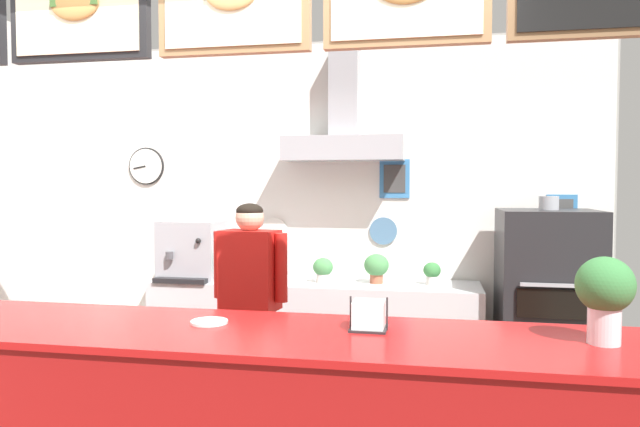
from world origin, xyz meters
The scene contains 12 objects.
back_wall_assembly centered at (0.01, 2.03, 1.56)m, with size 4.63×2.61×2.90m.
back_prep_counter centered at (-0.06, 1.81, 0.43)m, with size 2.66×0.60×0.88m.
pizza_oven centered at (1.72, 1.67, 0.75)m, with size 0.69×0.72×1.59m.
shop_worker centered at (-0.27, 0.76, 0.84)m, with size 0.52×0.27×1.55m.
espresso_machine centered at (-1.10, 1.78, 1.12)m, with size 0.49×0.51×0.49m.
potted_oregano centered at (0.02, 1.77, 0.99)m, with size 0.16×0.16×0.20m.
potted_rosemary centered at (0.89, 1.83, 0.98)m, with size 0.14×0.14×0.18m.
potted_sage centered at (-0.74, 1.82, 1.00)m, with size 0.20×0.20×0.22m.
potted_basil centered at (0.45, 1.82, 1.02)m, with size 0.20×0.20×0.24m.
basil_vase centered at (1.54, -0.48, 1.25)m, with size 0.21×0.21×0.33m.
condiment_plate centered at (-0.07, -0.45, 1.07)m, with size 0.16×0.16×0.01m.
napkin_holder centered at (0.63, -0.43, 1.12)m, with size 0.16×0.15×0.14m.
Camera 1 is at (0.90, -2.87, 1.66)m, focal length 33.12 mm.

